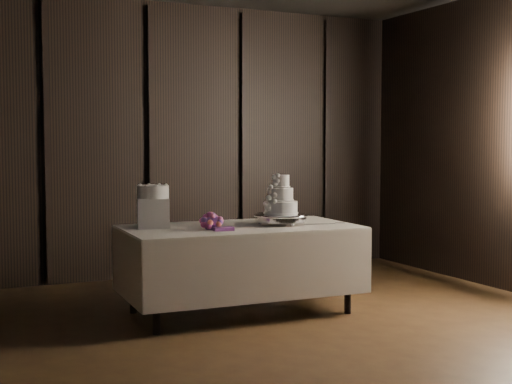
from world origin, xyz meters
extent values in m
cube|color=black|center=(0.00, 0.00, -0.02)|extent=(6.04, 7.04, 0.04)
cube|color=black|center=(0.00, 3.52, 1.50)|extent=(6.04, 0.04, 3.04)
cube|color=beige|center=(0.21, 1.55, 0.76)|extent=(2.01, 1.08, 0.01)
cube|color=white|center=(0.21, 1.55, 0.35)|extent=(1.85, 0.96, 0.71)
cylinder|color=silver|center=(0.59, 1.51, 0.81)|extent=(0.55, 0.55, 0.09)
cylinder|color=white|center=(0.59, 1.51, 0.91)|extent=(0.29, 0.29, 0.12)
cylinder|color=white|center=(0.59, 1.51, 1.02)|extent=(0.21, 0.21, 0.12)
cylinder|color=white|center=(0.59, 1.51, 1.14)|extent=(0.14, 0.14, 0.12)
cube|color=white|center=(-0.50, 1.76, 0.89)|extent=(0.31, 0.31, 0.25)
cylinder|color=white|center=(-0.50, 1.76, 1.06)|extent=(0.35, 0.35, 0.11)
cube|color=silver|center=(0.88, 1.34, 0.77)|extent=(0.37, 0.10, 0.01)
camera|label=1|loc=(-2.21, -4.03, 1.48)|focal=50.00mm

